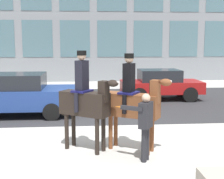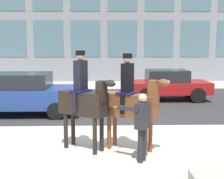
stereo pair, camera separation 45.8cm
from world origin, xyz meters
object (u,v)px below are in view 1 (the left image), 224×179
(mounted_horse_companion, at_px, (133,102))
(pedestrian_bystander, at_px, (145,122))
(mounted_horse_lead, at_px, (85,100))
(street_car_far_lane, at_px, (160,84))
(street_car_near_lane, at_px, (18,94))

(mounted_horse_companion, bearing_deg, pedestrian_bystander, -45.54)
(mounted_horse_lead, xyz_separation_m, street_car_far_lane, (3.67, 7.09, -0.54))
(mounted_horse_lead, relative_size, pedestrian_bystander, 1.60)
(pedestrian_bystander, bearing_deg, mounted_horse_lead, -0.30)
(mounted_horse_companion, xyz_separation_m, street_car_near_lane, (-3.78, 4.31, -0.45))
(pedestrian_bystander, height_order, street_car_near_lane, pedestrian_bystander)
(mounted_horse_lead, bearing_deg, street_car_near_lane, 155.12)
(mounted_horse_companion, bearing_deg, mounted_horse_lead, -153.70)
(mounted_horse_lead, bearing_deg, pedestrian_bystander, 1.17)
(mounted_horse_lead, relative_size, mounted_horse_companion, 1.03)
(mounted_horse_lead, distance_m, street_car_near_lane, 4.95)
(mounted_horse_companion, distance_m, street_car_near_lane, 5.75)
(pedestrian_bystander, distance_m, street_car_far_lane, 8.29)
(mounted_horse_lead, relative_size, street_car_far_lane, 0.66)
(pedestrian_bystander, xyz_separation_m, street_car_near_lane, (-3.96, 5.08, -0.12))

